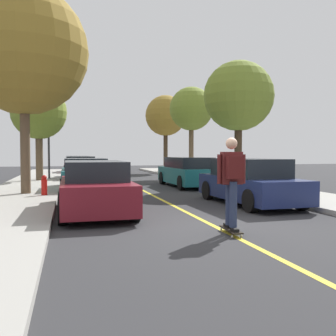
{
  "coord_description": "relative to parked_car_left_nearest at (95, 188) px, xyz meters",
  "views": [
    {
      "loc": [
        -3.1,
        -7.57,
        1.62
      ],
      "look_at": [
        0.01,
        4.15,
        1.13
      ],
      "focal_mm": 40.37,
      "sensor_mm": 36.0,
      "label": 1
    }
  ],
  "objects": [
    {
      "name": "parked_car_left_farthest",
      "position": [
        0.0,
        20.03,
        -0.02
      ],
      "size": [
        2.08,
        4.06,
        1.38
      ],
      "color": "maroon",
      "rests_on": "ground"
    },
    {
      "name": "street_tree_left_near",
      "position": [
        -2.19,
        11.32,
        3.11
      ],
      "size": [
        2.96,
        2.96,
        5.17
      ],
      "color": "brown",
      "rests_on": "sidewalk_left"
    },
    {
      "name": "fire_hydrant",
      "position": [
        -1.5,
        3.61,
        -0.21
      ],
      "size": [
        0.2,
        0.2,
        0.7
      ],
      "color": "#B2140F",
      "rests_on": "sidewalk_left"
    },
    {
      "name": "parked_car_right_near",
      "position": [
        4.83,
        6.96,
        0.01
      ],
      "size": [
        1.87,
        4.64,
        1.41
      ],
      "color": "#196066",
      "rests_on": "ground"
    },
    {
      "name": "parked_car_left_far",
      "position": [
        0.0,
        12.89,
        -0.01
      ],
      "size": [
        1.91,
        4.47,
        1.41
      ],
      "color": "black",
      "rests_on": "ground"
    },
    {
      "name": "streetlamp",
      "position": [
        -1.75,
        12.54,
        2.4
      ],
      "size": [
        0.36,
        0.24,
        5.12
      ],
      "color": "#38383D",
      "rests_on": "sidewalk_left"
    },
    {
      "name": "street_tree_right_near",
      "position": [
        7.02,
        13.01,
        3.72
      ],
      "size": [
        2.8,
        2.8,
        5.72
      ],
      "color": "brown",
      "rests_on": "sidewalk_right"
    },
    {
      "name": "street_tree_right_far",
      "position": [
        7.02,
        19.63,
        3.93
      ],
      "size": [
        3.29,
        3.29,
        6.15
      ],
      "color": "#3D2D1E",
      "rests_on": "sidewalk_right"
    },
    {
      "name": "skateboard",
      "position": [
        2.44,
        -3.31,
        -0.61
      ],
      "size": [
        0.3,
        0.86,
        0.1
      ],
      "color": "black",
      "rests_on": "ground"
    },
    {
      "name": "parked_car_right_nearest",
      "position": [
        4.82,
        0.58,
        0.0
      ],
      "size": [
        1.91,
        4.46,
        1.43
      ],
      "color": "navy",
      "rests_on": "ground"
    },
    {
      "name": "parked_car_left_nearest",
      "position": [
        0.0,
        0.0,
        0.0
      ],
      "size": [
        1.84,
        4.24,
        1.39
      ],
      "color": "maroon",
      "rests_on": "ground"
    },
    {
      "name": "parked_car_left_near",
      "position": [
        0.0,
        6.03,
        -0.01
      ],
      "size": [
        2.0,
        4.06,
        1.39
      ],
      "color": "#196066",
      "rests_on": "ground"
    },
    {
      "name": "ground",
      "position": [
        2.41,
        -2.61,
        -0.69
      ],
      "size": [
        80.0,
        80.0,
        0.0
      ],
      "primitive_type": "plane",
      "color": "#2D2D30"
    },
    {
      "name": "street_tree_left_nearest",
      "position": [
        -2.19,
        4.43,
        4.6
      ],
      "size": [
        4.61,
        4.61,
        7.47
      ],
      "color": "brown",
      "rests_on": "sidewalk_left"
    },
    {
      "name": "skateboarder",
      "position": [
        2.43,
        -3.34,
        0.45
      ],
      "size": [
        0.59,
        0.71,
        1.81
      ],
      "color": "black",
      "rests_on": "skateboard"
    },
    {
      "name": "street_tree_right_nearest",
      "position": [
        7.02,
        6.05,
        3.54
      ],
      "size": [
        3.25,
        3.25,
        5.75
      ],
      "color": "#3D2D1E",
      "rests_on": "sidewalk_right"
    },
    {
      "name": "center_line",
      "position": [
        2.41,
        1.39,
        -0.69
      ],
      "size": [
        0.12,
        39.2,
        0.01
      ],
      "primitive_type": "cube",
      "color": "gold",
      "rests_on": "ground"
    }
  ]
}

